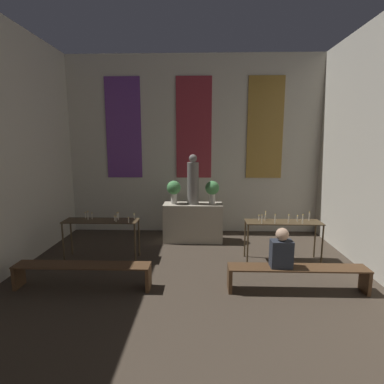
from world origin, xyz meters
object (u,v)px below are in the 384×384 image
(statue, at_px, (193,181))
(altar, at_px, (193,222))
(flower_vase_left, at_px, (174,189))
(candle_rack_right, at_px, (283,226))
(flower_vase_right, at_px, (212,189))
(pew_back_right, at_px, (297,273))
(person_seated, at_px, (281,250))
(pew_back_left, at_px, (83,270))
(candle_rack_left, at_px, (102,225))

(statue, bearing_deg, altar, 0.00)
(flower_vase_left, bearing_deg, candle_rack_right, -27.38)
(flower_vase_right, height_order, candle_rack_right, flower_vase_right)
(pew_back_right, distance_m, person_seated, 0.50)
(statue, xyz_separation_m, person_seated, (1.57, -2.61, -0.82))
(altar, bearing_deg, flower_vase_right, 0.00)
(person_seated, bearing_deg, flower_vase_left, 128.21)
(pew_back_left, bearing_deg, person_seated, 0.00)
(statue, distance_m, flower_vase_right, 0.53)
(flower_vase_right, relative_size, pew_back_right, 0.25)
(flower_vase_left, distance_m, candle_rack_right, 2.81)
(altar, bearing_deg, person_seated, -59.00)
(candle_rack_left, distance_m, pew_back_right, 4.07)
(candle_rack_right, relative_size, pew_back_right, 0.68)
(pew_back_left, distance_m, pew_back_right, 3.72)
(candle_rack_right, bearing_deg, flower_vase_right, 139.25)
(candle_rack_left, height_order, person_seated, person_seated)
(flower_vase_right, bearing_deg, candle_rack_left, -152.63)
(pew_back_right, relative_size, person_seated, 3.45)
(flower_vase_left, bearing_deg, flower_vase_right, 0.00)
(flower_vase_left, bearing_deg, pew_back_right, -48.05)
(flower_vase_left, relative_size, flower_vase_right, 1.00)
(candle_rack_left, relative_size, pew_back_left, 0.68)
(pew_back_right, bearing_deg, candle_rack_right, 86.02)
(statue, distance_m, flower_vase_left, 0.53)
(flower_vase_left, bearing_deg, statue, 0.00)
(altar, height_order, candle_rack_left, candle_rack_left)
(pew_back_right, bearing_deg, statue, 125.47)
(pew_back_right, height_order, person_seated, person_seated)
(candle_rack_left, relative_size, pew_back_right, 0.68)
(statue, distance_m, candle_rack_left, 2.46)
(candle_rack_right, bearing_deg, statue, 147.10)
(altar, height_order, flower_vase_left, flower_vase_left)
(flower_vase_right, xyz_separation_m, pew_back_left, (-2.35, -2.61, -1.03))
(candle_rack_left, bearing_deg, flower_vase_left, 40.76)
(candle_rack_right, bearing_deg, candle_rack_left, 179.97)
(person_seated, bearing_deg, pew_back_right, 0.00)
(altar, relative_size, person_seated, 2.18)
(candle_rack_left, distance_m, pew_back_left, 1.42)
(candle_rack_left, bearing_deg, flower_vase_right, 27.37)
(flower_vase_left, distance_m, candle_rack_left, 2.02)
(candle_rack_right, height_order, person_seated, person_seated)
(statue, xyz_separation_m, candle_rack_right, (1.96, -1.26, -0.80))
(statue, bearing_deg, candle_rack_right, -32.90)
(flower_vase_right, bearing_deg, candle_rack_right, -40.75)
(pew_back_left, bearing_deg, flower_vase_left, 62.26)
(flower_vase_right, distance_m, candle_rack_right, 2.03)
(flower_vase_right, distance_m, candle_rack_left, 2.81)
(altar, relative_size, candle_rack_left, 0.94)
(candle_rack_right, distance_m, pew_back_right, 1.42)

